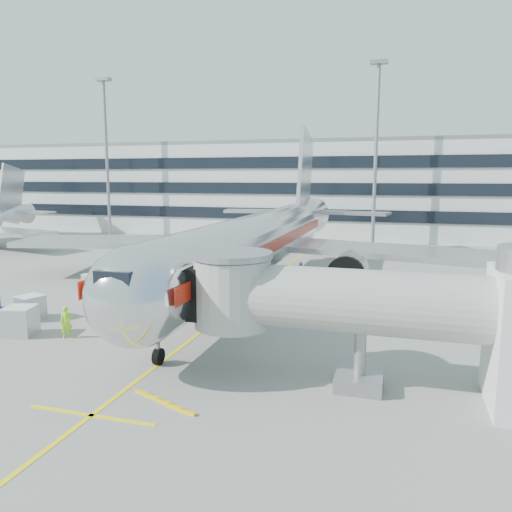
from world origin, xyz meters
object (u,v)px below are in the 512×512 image
(main_jet, at_px, (261,240))
(cargo_container_right, at_px, (97,285))
(cargo_container_left, at_px, (30,307))
(ramp_worker, at_px, (66,322))
(cargo_container_front, at_px, (20,321))
(belt_loader, at_px, (123,288))

(main_jet, bearing_deg, cargo_container_right, -149.48)
(cargo_container_left, relative_size, ramp_worker, 1.00)
(main_jet, relative_size, cargo_container_left, 25.65)
(main_jet, relative_size, cargo_container_front, 24.23)
(cargo_container_front, bearing_deg, cargo_container_left, 121.76)
(ramp_worker, bearing_deg, main_jet, 27.33)
(main_jet, distance_m, cargo_container_left, 19.54)
(main_jet, distance_m, cargo_container_front, 20.94)
(cargo_container_front, distance_m, ramp_worker, 3.17)
(main_jet, xyz_separation_m, cargo_container_right, (-12.21, -7.20, -3.29))
(belt_loader, bearing_deg, cargo_container_right, -172.05)
(main_jet, distance_m, belt_loader, 12.56)
(cargo_container_left, bearing_deg, cargo_container_front, -58.24)
(cargo_container_left, height_order, cargo_container_front, cargo_container_front)
(cargo_container_right, bearing_deg, cargo_container_front, -81.49)
(cargo_container_right, relative_size, cargo_container_front, 1.04)
(cargo_container_right, height_order, cargo_container_front, cargo_container_right)
(cargo_container_right, xyz_separation_m, cargo_container_front, (1.58, -10.54, -0.02))
(main_jet, relative_size, ramp_worker, 25.60)
(main_jet, height_order, belt_loader, main_jet)
(cargo_container_front, bearing_deg, main_jet, 59.05)
(ramp_worker, bearing_deg, cargo_container_front, 147.02)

